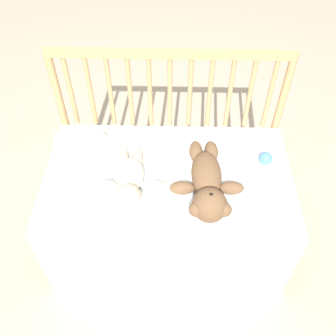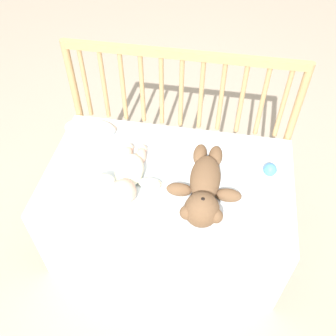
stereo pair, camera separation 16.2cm
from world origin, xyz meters
The scene contains 8 objects.
ground_plane centered at (0.00, 0.00, 0.00)m, with size 12.00×12.00×0.00m, color tan.
crib_mattress centered at (0.00, 0.00, 0.24)m, with size 1.11×0.65×0.48m.
crib_rail centered at (0.00, 0.35, 0.62)m, with size 1.11×0.04×0.90m.
blanket centered at (0.02, -0.03, 0.49)m, with size 0.84×0.55×0.01m.
teddy_bear centered at (0.17, -0.10, 0.54)m, with size 0.32×0.47×0.14m.
baby centered at (-0.17, -0.06, 0.53)m, with size 0.30×0.37×0.11m.
toy_ball centered at (0.44, 0.08, 0.51)m, with size 0.06×0.06×0.06m.
small_pillow centered at (-0.43, 0.21, 0.51)m, with size 0.25×0.14×0.06m.
Camera 1 is at (0.03, -1.10, 1.75)m, focal length 40.00 mm.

